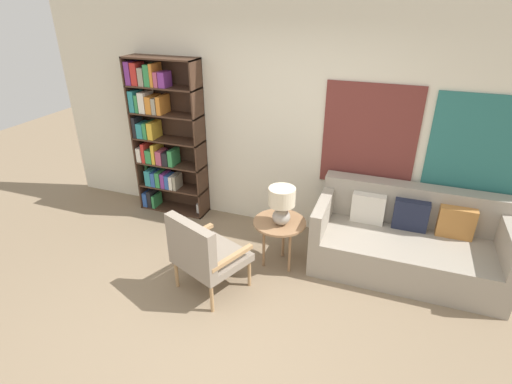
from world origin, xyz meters
name	(u,v)px	position (x,y,z in m)	size (l,w,h in m)	color
ground_plane	(219,330)	(0.00, 0.00, 0.00)	(14.00, 14.00, 0.00)	#847056
wall_back	(292,124)	(0.07, 2.03, 1.35)	(6.40, 0.08, 2.70)	silver
bookshelf	(160,136)	(-1.65, 1.85, 1.06)	(0.94, 0.30, 2.05)	#422B1E
armchair	(202,252)	(-0.36, 0.43, 0.49)	(0.80, 0.79, 0.87)	tan
couch	(406,242)	(1.51, 1.56, 0.32)	(1.93, 0.92, 0.87)	#9E9384
side_table	(280,226)	(0.21, 1.12, 0.50)	(0.56, 0.56, 0.56)	#99704C
table_lamp	(282,203)	(0.24, 1.08, 0.81)	(0.28, 0.28, 0.42)	#A59E93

